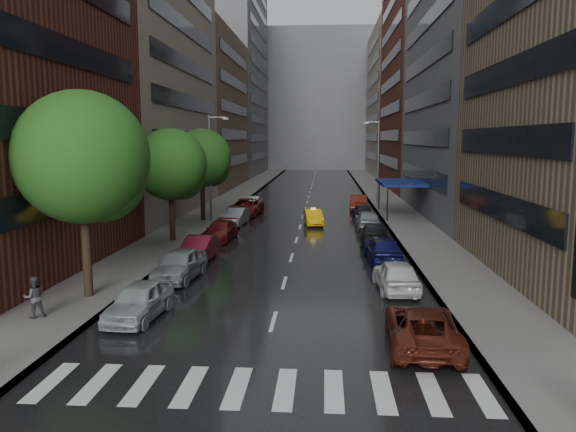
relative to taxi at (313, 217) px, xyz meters
name	(u,v)px	position (x,y,z in m)	size (l,w,h in m)	color
ground	(262,361)	(-1.05, -29.12, -0.66)	(220.00, 220.00, 0.00)	gray
road	(308,198)	(-1.05, 20.88, -0.65)	(14.00, 140.00, 0.01)	black
sidewalk_left	(234,197)	(-10.05, 20.88, -0.58)	(4.00, 140.00, 0.15)	gray
sidewalk_right	(383,198)	(7.95, 20.88, -0.58)	(4.00, 140.00, 0.15)	gray
crosswalk	(261,388)	(-0.85, -31.12, -0.64)	(13.15, 2.80, 0.01)	silver
buildings_left	(199,72)	(-16.05, 29.67, 15.33)	(8.00, 108.00, 38.00)	maroon
buildings_right	(428,76)	(13.95, 27.58, 14.38)	(8.05, 109.10, 36.00)	#937A5B
building_far	(317,101)	(-1.05, 88.88, 15.34)	(40.00, 14.00, 32.00)	slate
tree_near	(82,158)	(-9.65, -22.54, 5.71)	(5.83, 5.83, 9.29)	#382619
tree_mid	(171,165)	(-9.65, -8.45, 4.75)	(4.95, 4.95, 7.90)	#382619
tree_far	(202,158)	(-9.65, 1.43, 4.86)	(5.06, 5.06, 8.06)	#382619
taxi	(313,217)	(0.00, 0.00, 0.00)	(1.39, 3.98, 1.31)	#EBAF0C
parked_cars_left	(223,228)	(-6.45, -6.62, 0.09)	(3.12, 39.51, 1.60)	#A8AEB1
parked_cars_right	(376,237)	(4.35, -9.64, 0.10)	(2.67, 42.81, 1.60)	#561D11
ped_black_umbrella	(34,287)	(-10.46, -25.71, 0.73)	(1.03, 0.98, 2.09)	#424246
street_lamp_left	(211,166)	(-8.77, 0.88, 4.23)	(1.74, 0.22, 9.00)	gray
street_lamp_right	(377,160)	(6.67, 15.88, 4.23)	(1.74, 0.22, 9.00)	gray
awning	(401,183)	(7.94, 5.88, 2.48)	(4.00, 8.00, 3.12)	navy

